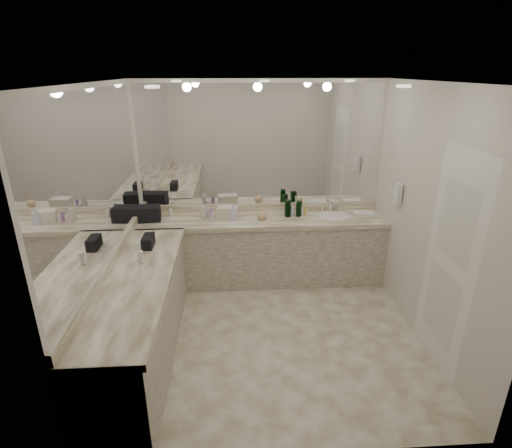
{
  "coord_description": "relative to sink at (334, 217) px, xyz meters",
  "views": [
    {
      "loc": [
        -0.38,
        -3.64,
        2.71
      ],
      "look_at": [
        -0.13,
        0.4,
        1.13
      ],
      "focal_mm": 28.0,
      "sensor_mm": 36.0,
      "label": 1
    }
  ],
  "objects": [
    {
      "name": "floor",
      "position": [
        -0.95,
        -1.2,
        -0.9
      ],
      "size": [
        3.2,
        3.2,
        0.0
      ],
      "primitive_type": "plane",
      "color": "beige",
      "rests_on": "ground"
    },
    {
      "name": "ceiling",
      "position": [
        -0.95,
        -1.2,
        1.71
      ],
      "size": [
        3.2,
        3.2,
        0.0
      ],
      "primitive_type": "plane",
      "color": "white",
      "rests_on": "floor"
    },
    {
      "name": "wall_back",
      "position": [
        -0.95,
        0.3,
        0.41
      ],
      "size": [
        3.2,
        0.02,
        2.6
      ],
      "primitive_type": "cube",
      "color": "beige",
      "rests_on": "floor"
    },
    {
      "name": "wall_left",
      "position": [
        -2.55,
        -1.2,
        0.41
      ],
      "size": [
        0.02,
        3.0,
        2.6
      ],
      "primitive_type": "cube",
      "color": "beige",
      "rests_on": "floor"
    },
    {
      "name": "wall_right",
      "position": [
        0.65,
        -1.2,
        0.41
      ],
      "size": [
        0.02,
        3.0,
        2.6
      ],
      "primitive_type": "cube",
      "color": "beige",
      "rests_on": "floor"
    },
    {
      "name": "vanity_back_base",
      "position": [
        -0.95,
        0.0,
        -0.48
      ],
      "size": [
        3.2,
        0.6,
        0.84
      ],
      "primitive_type": "cube",
      "color": "beige",
      "rests_on": "floor"
    },
    {
      "name": "vanity_back_top",
      "position": [
        -0.95,
        -0.01,
        -0.03
      ],
      "size": [
        3.2,
        0.64,
        0.06
      ],
      "primitive_type": "cube",
      "color": "silver",
      "rests_on": "vanity_back_base"
    },
    {
      "name": "vanity_left_base",
      "position": [
        -2.25,
        -1.5,
        -0.48
      ],
      "size": [
        0.6,
        2.4,
        0.84
      ],
      "primitive_type": "cube",
      "color": "beige",
      "rests_on": "floor"
    },
    {
      "name": "vanity_left_top",
      "position": [
        -2.24,
        -1.5,
        -0.03
      ],
      "size": [
        0.64,
        2.42,
        0.06
      ],
      "primitive_type": "cube",
      "color": "silver",
      "rests_on": "vanity_left_base"
    },
    {
      "name": "backsplash_back",
      "position": [
        -0.95,
        0.28,
        0.05
      ],
      "size": [
        3.2,
        0.04,
        0.1
      ],
      "primitive_type": "cube",
      "color": "silver",
      "rests_on": "vanity_back_top"
    },
    {
      "name": "backsplash_left",
      "position": [
        -2.53,
        -1.2,
        0.05
      ],
      "size": [
        0.04,
        3.0,
        0.1
      ],
      "primitive_type": "cube",
      "color": "silver",
      "rests_on": "vanity_left_top"
    },
    {
      "name": "mirror_back",
      "position": [
        -0.95,
        0.29,
        0.88
      ],
      "size": [
        3.12,
        0.01,
        1.55
      ],
      "primitive_type": "cube",
      "color": "white",
      "rests_on": "wall_back"
    },
    {
      "name": "mirror_left",
      "position": [
        -2.54,
        -1.2,
        0.88
      ],
      "size": [
        0.01,
        2.92,
        1.55
      ],
      "primitive_type": "cube",
      "color": "white",
      "rests_on": "wall_left"
    },
    {
      "name": "sink",
      "position": [
        0.0,
        0.0,
        0.0
      ],
      "size": [
        0.44,
        0.44,
        0.03
      ],
      "primitive_type": "cylinder",
      "color": "white",
      "rests_on": "vanity_back_top"
    },
    {
      "name": "faucet",
      "position": [
        0.0,
        0.21,
        0.07
      ],
      "size": [
        0.24,
        0.16,
        0.14
      ],
      "primitive_type": "cube",
      "color": "silver",
      "rests_on": "vanity_back_top"
    },
    {
      "name": "wall_phone",
      "position": [
        0.61,
        -0.5,
        0.46
      ],
      "size": [
        0.06,
        0.1,
        0.24
      ],
      "primitive_type": "cube",
      "color": "white",
      "rests_on": "wall_right"
    },
    {
      "name": "door",
      "position": [
        0.64,
        -1.7,
        0.16
      ],
      "size": [
        0.02,
        0.82,
        2.1
      ],
      "primitive_type": "cube",
      "color": "white",
      "rests_on": "wall_right"
    },
    {
      "name": "black_toiletry_bag",
      "position": [
        -2.41,
        -0.01,
        0.1
      ],
      "size": [
        0.34,
        0.23,
        0.19
      ],
      "primitive_type": "cube",
      "rotation": [
        0.0,
        0.0,
        0.09
      ],
      "color": "black",
      "rests_on": "vanity_back_top"
    },
    {
      "name": "black_bag_spill",
      "position": [
        -2.25,
        -0.82,
        0.07
      ],
      "size": [
        0.11,
        0.24,
        0.13
      ],
      "primitive_type": "cube",
      "rotation": [
        0.0,
        0.0,
        -0.01
      ],
      "color": "black",
      "rests_on": "vanity_left_top"
    },
    {
      "name": "cream_cosmetic_case",
      "position": [
        -1.39,
        0.03,
        0.08
      ],
      "size": [
        0.29,
        0.21,
        0.15
      ],
      "primitive_type": "cube",
      "rotation": [
        0.0,
        0.0,
        -0.18
      ],
      "color": "beige",
      "rests_on": "vanity_back_top"
    },
    {
      "name": "hand_towel",
      "position": [
        0.4,
        0.01,
        0.03
      ],
      "size": [
        0.27,
        0.19,
        0.04
      ],
      "primitive_type": "cube",
      "rotation": [
        0.0,
        0.0,
        -0.08
      ],
      "color": "white",
      "rests_on": "vanity_back_top"
    },
    {
      "name": "lotion_left",
      "position": [
        -2.25,
        -1.21,
        0.07
      ],
      "size": [
        0.05,
        0.05,
        0.12
      ],
      "primitive_type": "cylinder",
      "color": "white",
      "rests_on": "vanity_left_top"
    },
    {
      "name": "soap_bottle_a",
      "position": [
        -1.71,
        0.06,
        0.12
      ],
      "size": [
        0.11,
        0.11,
        0.23
      ],
      "primitive_type": "imported",
      "rotation": [
        0.0,
        0.0,
        -0.4
      ],
      "color": "beige",
      "rests_on": "vanity_back_top"
    },
    {
      "name": "soap_bottle_b",
      "position": [
        -1.32,
        -0.03,
        0.11
      ],
      "size": [
        0.1,
        0.11,
        0.21
      ],
      "primitive_type": "imported",
      "rotation": [
        0.0,
        0.0,
        0.11
      ],
      "color": "silver",
      "rests_on": "vanity_back_top"
    },
    {
      "name": "soap_bottle_c",
      "position": [
        -0.95,
        -0.05,
        0.08
      ],
      "size": [
        0.15,
        0.15,
        0.16
      ],
      "primitive_type": "imported",
      "rotation": [
        0.0,
        0.0,
        0.22
      ],
      "color": "#E0B486",
      "rests_on": "vanity_back_top"
    },
    {
      "name": "green_bottle_0",
      "position": [
        -0.45,
        0.07,
        0.1
      ],
      "size": [
        0.07,
        0.07,
        0.19
      ],
      "primitive_type": "cylinder",
      "color": "#0B4B17",
      "rests_on": "vanity_back_top"
    },
    {
      "name": "green_bottle_1",
      "position": [
        -0.6,
        0.02,
        0.11
      ],
      "size": [
        0.07,
        0.07,
        0.22
      ],
      "primitive_type": "cylinder",
      "color": "#0B4B17",
      "rests_on": "vanity_back_top"
    },
    {
      "name": "green_bottle_2",
      "position": [
        -0.59,
        0.16,
        0.1
      ],
      "size": [
        0.07,
        0.07,
        0.19
      ],
      "primitive_type": "cylinder",
      "color": "#0B4B17",
      "rests_on": "vanity_back_top"
    },
    {
      "name": "green_bottle_3",
      "position": [
        -0.47,
        0.03,
        0.1
      ],
      "size": [
        0.06,
        0.06,
        0.18
      ],
      "primitive_type": "cylinder",
      "color": "#0B4B17",
      "rests_on": "vanity_back_top"
    },
    {
      "name": "green_bottle_4",
      "position": [
        -0.61,
        0.04,
        0.11
      ],
      "size": [
        0.07,
        0.07,
        0.2
      ],
      "primitive_type": "cylinder",
      "color": "#0B4B17",
      "rests_on": "vanity_back_top"
    },
    {
      "name": "amenity_bottle_0",
      "position": [
        -2.14,
        0.13,
        0.06
      ],
      "size": [
        0.05,
        0.05,
        0.1
      ],
      "primitive_type": "cylinder",
      "color": "white",
      "rests_on": "vanity_back_top"
    },
    {
      "name": "amenity_bottle_1",
      "position": [
        -1.66,
        0.1,
        0.05
      ],
      "size": [
        0.05,
        0.05,
        0.09
      ],
      "primitive_type": "cylinder",
      "color": "silver",
      "rests_on": "vanity_back_top"
    },
    {
      "name": "amenity_bottle_2",
      "position": [
        -1.59,
        -0.04,
        0.06
      ],
      "size": [
        0.04,
        0.04,
        0.11
      ],
      "primitive_type": "cylinder",
      "color": "white",
      "rests_on": "vanity_back_top"
    },
    {
      "name": "amenity_bottle_3",
      "position": [
        -0.36,
        0.1,
        0.06
      ],
      "size": [
        0.04,
        0.04,
        0.11
      ],
      "primitive_type": "cylinder",
      "color": "#F2D84C",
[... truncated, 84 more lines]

